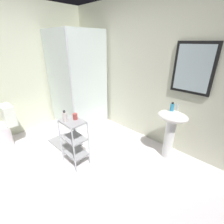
{
  "coord_description": "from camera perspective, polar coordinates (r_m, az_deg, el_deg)",
  "views": [
    {
      "loc": [
        1.65,
        -0.69,
        1.79
      ],
      "look_at": [
        0.17,
        0.85,
        0.84
      ],
      "focal_mm": 25.63,
      "sensor_mm": 36.0,
      "label": 1
    }
  ],
  "objects": [
    {
      "name": "bath_mat",
      "position": [
        3.25,
        -16.34,
        -10.31
      ],
      "size": [
        0.6,
        0.4,
        0.02
      ],
      "primitive_type": "cube",
      "color": "gray",
      "rests_on": "ground_plane"
    },
    {
      "name": "wall_back",
      "position": [
        3.07,
        11.25,
        13.54
      ],
      "size": [
        4.2,
        0.14,
        2.5
      ],
      "color": "beige",
      "rests_on": "ground_plane"
    },
    {
      "name": "toilet",
      "position": [
        3.48,
        -34.63,
        -5.61
      ],
      "size": [
        0.37,
        0.49,
        0.76
      ],
      "color": "white",
      "rests_on": "ground_plane"
    },
    {
      "name": "lotion_bottle_white",
      "position": [
        2.35,
        -16.51,
        -1.57
      ],
      "size": [
        0.06,
        0.06,
        0.17
      ],
      "color": "white",
      "rests_on": "storage_cart"
    },
    {
      "name": "hand_soap_bottle",
      "position": [
        2.58,
        20.65,
        1.63
      ],
      "size": [
        0.06,
        0.06,
        0.14
      ],
      "color": "#389ED1",
      "rests_on": "pedestal_sink"
    },
    {
      "name": "ground_plane",
      "position": [
        2.54,
        -17.65,
        -22.58
      ],
      "size": [
        4.2,
        4.2,
        0.02
      ],
      "primitive_type": "cube",
      "color": "silver"
    },
    {
      "name": "sink_faucet",
      "position": [
        2.65,
        22.29,
        1.65
      ],
      "size": [
        0.03,
        0.03,
        0.1
      ],
      "primitive_type": "cylinder",
      "color": "silver",
      "rests_on": "pedestal_sink"
    },
    {
      "name": "shower_stall",
      "position": [
        3.67,
        -11.8,
        2.36
      ],
      "size": [
        0.92,
        0.92,
        2.0
      ],
      "color": "white",
      "rests_on": "ground_plane"
    },
    {
      "name": "storage_cart",
      "position": [
        2.51,
        -13.33,
        -9.32
      ],
      "size": [
        0.38,
        0.28,
        0.74
      ],
      "color": "silver",
      "rests_on": "ground_plane"
    },
    {
      "name": "rinse_cup",
      "position": [
        2.38,
        -13.02,
        -1.57
      ],
      "size": [
        0.07,
        0.07,
        0.09
      ],
      "primitive_type": "cylinder",
      "color": "#B24742",
      "rests_on": "storage_cart"
    },
    {
      "name": "pedestal_sink",
      "position": [
        2.66,
        20.33,
        -4.65
      ],
      "size": [
        0.46,
        0.37,
        0.81
      ],
      "color": "white",
      "rests_on": "ground_plane"
    }
  ]
}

